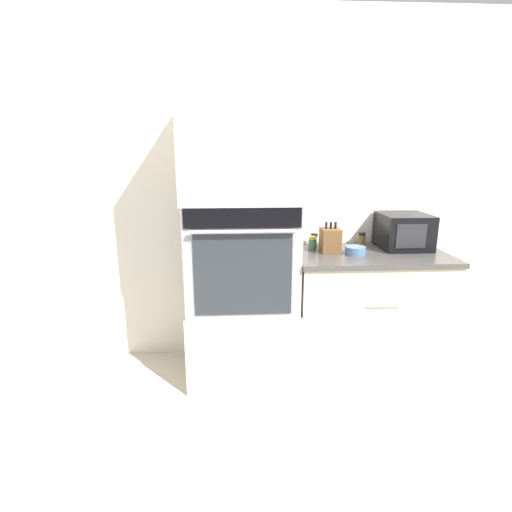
{
  "coord_description": "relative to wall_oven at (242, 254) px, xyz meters",
  "views": [
    {
      "loc": [
        -0.43,
        -2.3,
        1.56
      ],
      "look_at": [
        -0.28,
        0.21,
        0.89
      ],
      "focal_mm": 28.0,
      "sensor_mm": 36.0,
      "label": 1
    }
  ],
  "objects": [
    {
      "name": "ground_plane",
      "position": [
        0.37,
        -0.3,
        -0.88
      ],
      "size": [
        12.0,
        12.0,
        0.0
      ],
      "primitive_type": "plane",
      "color": "beige"
    },
    {
      "name": "wall_back",
      "position": [
        0.37,
        0.33,
        0.37
      ],
      "size": [
        8.0,
        0.05,
        2.5
      ],
      "color": "silver",
      "rests_on": "ground_plane"
    },
    {
      "name": "oven_cabinet_base",
      "position": [
        0.0,
        0.0,
        -0.62
      ],
      "size": [
        0.75,
        0.6,
        0.53
      ],
      "color": "beige",
      "rests_on": "ground_plane"
    },
    {
      "name": "wall_oven",
      "position": [
        0.0,
        0.0,
        0.0
      ],
      "size": [
        0.72,
        0.64,
        0.7
      ],
      "color": "#9EA0A5",
      "rests_on": "oven_cabinet_base"
    },
    {
      "name": "oven_cabinet_upper",
      "position": [
        0.0,
        0.0,
        0.69
      ],
      "size": [
        0.75,
        0.6,
        0.67
      ],
      "color": "beige",
      "rests_on": "wall_oven"
    },
    {
      "name": "counter_unit",
      "position": [
        0.89,
        0.0,
        -0.44
      ],
      "size": [
        1.04,
        0.63,
        0.88
      ],
      "color": "beige",
      "rests_on": "ground_plane"
    },
    {
      "name": "microwave",
      "position": [
        1.16,
        0.12,
        0.12
      ],
      "size": [
        0.33,
        0.35,
        0.25
      ],
      "color": "black",
      "rests_on": "counter_unit"
    },
    {
      "name": "knife_block",
      "position": [
        0.61,
        0.03,
        0.08
      ],
      "size": [
        0.13,
        0.14,
        0.21
      ],
      "color": "brown",
      "rests_on": "counter_unit"
    },
    {
      "name": "bowl",
      "position": [
        0.76,
        -0.04,
        0.02
      ],
      "size": [
        0.14,
        0.14,
        0.05
      ],
      "color": "#517599",
      "rests_on": "counter_unit"
    },
    {
      "name": "condiment_jar_near",
      "position": [
        0.54,
        0.23,
        0.04
      ],
      "size": [
        0.05,
        0.05,
        0.09
      ],
      "color": "silver",
      "rests_on": "counter_unit"
    },
    {
      "name": "condiment_jar_mid",
      "position": [
        0.89,
        0.22,
        0.04
      ],
      "size": [
        0.06,
        0.06,
        0.1
      ],
      "color": "brown",
      "rests_on": "counter_unit"
    },
    {
      "name": "condiment_jar_far",
      "position": [
        0.5,
        0.12,
        0.04
      ],
      "size": [
        0.06,
        0.06,
        0.09
      ],
      "color": "#427047",
      "rests_on": "counter_unit"
    }
  ]
}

